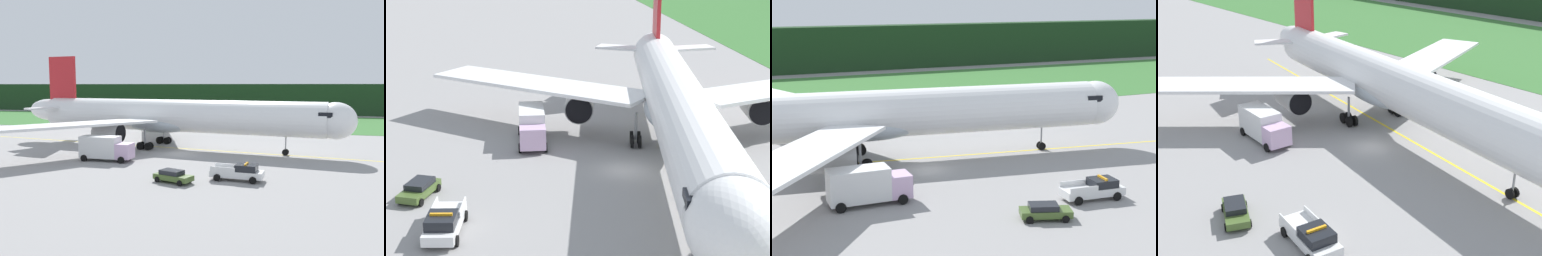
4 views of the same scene
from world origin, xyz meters
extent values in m
plane|color=gray|center=(0.00, 0.00, 0.00)|extent=(320.00, 320.00, 0.00)
cube|color=#356C30|center=(0.00, 52.47, 0.02)|extent=(320.00, 46.28, 0.04)
cube|color=#1A361B|center=(0.00, 85.04, 5.19)|extent=(288.00, 6.56, 10.39)
cube|color=yellow|center=(-2.64, 5.02, 0.00)|extent=(74.44, 10.65, 0.01)
cylinder|color=white|center=(-2.64, 5.02, 5.22)|extent=(47.20, 11.54, 5.11)
ellipsoid|color=white|center=(21.62, 1.64, 5.22)|extent=(6.27, 5.84, 5.11)
ellipsoid|color=white|center=(-27.41, 8.46, 5.61)|extent=(8.63, 4.92, 3.83)
ellipsoid|color=#ADB8C0|center=(-4.97, 5.34, 3.82)|extent=(13.17, 7.05, 2.81)
cube|color=black|center=(20.41, 1.81, 6.12)|extent=(2.45, 5.06, 0.70)
cube|color=white|center=(-9.97, 19.26, 4.59)|extent=(14.24, 24.54, 0.35)
cylinder|color=#9F9F9F|center=(-7.72, 14.60, 3.16)|extent=(4.45, 3.36, 2.82)
cylinder|color=black|center=(-5.64, 14.31, 3.16)|extent=(0.48, 2.59, 2.59)
cube|color=white|center=(-13.58, -6.68, 4.59)|extent=(19.25, 22.61, 0.35)
cylinder|color=#9F9F9F|center=(-10.15, -2.82, 3.16)|extent=(4.45, 3.36, 2.82)
cylinder|color=black|center=(-8.07, -3.10, 3.16)|extent=(0.48, 2.59, 2.59)
cube|color=red|center=(-24.25, 8.02, 10.68)|extent=(5.54, 1.20, 8.87)
cube|color=white|center=(-24.24, 11.73, 6.12)|extent=(3.70, 7.27, 0.28)
cube|color=white|center=(-25.25, 4.46, 6.12)|extent=(5.30, 7.34, 0.28)
cylinder|color=gray|center=(15.03, 2.56, 1.78)|extent=(0.20, 0.20, 2.67)
cylinder|color=black|center=(15.06, 2.81, 0.45)|extent=(0.92, 0.34, 0.90)
cylinder|color=black|center=(14.99, 2.30, 0.45)|extent=(0.92, 0.34, 0.90)
cylinder|color=gray|center=(-5.50, 8.77, 1.93)|extent=(0.28, 0.28, 2.67)
cylinder|color=black|center=(-4.85, 8.33, 0.60)|extent=(1.23, 0.46, 1.20)
cylinder|color=black|center=(-4.76, 9.02, 0.60)|extent=(1.23, 0.46, 1.20)
cylinder|color=black|center=(-6.24, 8.52, 0.60)|extent=(1.23, 0.46, 1.20)
cylinder|color=black|center=(-6.14, 9.21, 0.60)|extent=(1.23, 0.46, 1.20)
cylinder|color=gray|center=(-6.41, 2.19, 1.93)|extent=(0.28, 0.28, 2.67)
cylinder|color=black|center=(-5.67, 2.44, 0.60)|extent=(1.23, 0.46, 1.20)
cylinder|color=black|center=(-5.77, 1.74, 0.60)|extent=(1.23, 0.46, 1.20)
cylinder|color=black|center=(-7.06, 2.63, 0.60)|extent=(1.23, 0.46, 1.20)
cylinder|color=black|center=(-7.16, 1.94, 0.60)|extent=(1.23, 0.46, 1.20)
cube|color=silver|center=(10.28, -14.16, 0.73)|extent=(5.75, 2.57, 0.70)
cube|color=black|center=(11.29, -14.25, 1.43)|extent=(2.39, 2.11, 0.70)
cube|color=silver|center=(9.04, -13.05, 1.31)|extent=(2.68, 0.33, 0.45)
cube|color=silver|center=(8.86, -15.04, 1.31)|extent=(2.68, 0.33, 0.45)
cube|color=orange|center=(11.29, -14.25, 1.86)|extent=(0.33, 1.48, 0.16)
cylinder|color=black|center=(12.27, -13.26, 0.38)|extent=(0.78, 0.31, 0.76)
cylinder|color=black|center=(12.08, -15.39, 0.38)|extent=(0.78, 0.31, 0.76)
cylinder|color=black|center=(8.49, -12.93, 0.38)|extent=(0.78, 0.31, 0.76)
cylinder|color=black|center=(8.30, -15.06, 0.38)|extent=(0.78, 0.31, 0.76)
cube|color=#CDA8CF|center=(-5.44, -7.67, 1.45)|extent=(1.92, 2.42, 2.00)
cube|color=silver|center=(-8.98, -7.64, 1.87)|extent=(5.21, 2.44, 2.84)
cylinder|color=#99999E|center=(-7.95, -7.65, 0.36)|extent=(0.77, 0.11, 1.04)
cylinder|color=#99999E|center=(-10.02, -7.63, 0.36)|extent=(0.77, 0.11, 1.04)
cylinder|color=black|center=(-5.43, -6.47, 0.45)|extent=(0.90, 0.27, 0.90)
cylinder|color=black|center=(-5.45, -8.87, 0.45)|extent=(0.90, 0.27, 0.90)
cylinder|color=black|center=(-10.79, -6.42, 0.45)|extent=(0.90, 0.27, 0.90)
cylinder|color=black|center=(-10.81, -8.82, 0.45)|extent=(0.90, 0.27, 0.90)
cube|color=#435D28|center=(4.01, -16.74, 0.57)|extent=(4.47, 3.04, 0.55)
cube|color=black|center=(3.81, -16.67, 1.08)|extent=(2.69, 2.23, 0.45)
cylinder|color=black|center=(5.66, -16.39, 0.30)|extent=(0.63, 0.37, 0.60)
cylinder|color=black|center=(5.06, -18.07, 0.30)|extent=(0.63, 0.37, 0.60)
cylinder|color=black|center=(2.95, -15.41, 0.30)|extent=(0.63, 0.37, 0.60)
cylinder|color=black|center=(2.35, -17.09, 0.30)|extent=(0.63, 0.37, 0.60)
camera|label=1|loc=(15.81, -55.25, 10.12)|focal=36.96mm
camera|label=2|loc=(48.96, -9.24, 19.30)|focal=57.96mm
camera|label=3|loc=(-20.09, -55.66, 17.69)|focal=55.94mm
camera|label=4|loc=(34.60, -29.54, 20.26)|focal=45.68mm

